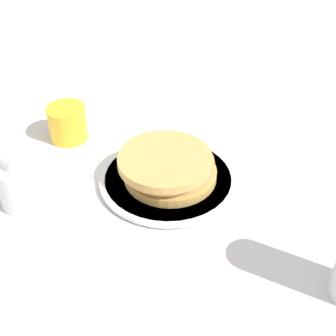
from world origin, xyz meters
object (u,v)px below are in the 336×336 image
object	(u,v)px
cream_jug	(23,181)
pancake_stack	(168,166)
plate	(168,178)
juice_glass	(68,123)

from	to	relation	value
cream_jug	pancake_stack	bearing A→B (deg)	36.72
plate	cream_jug	xyz separation A→B (m)	(-0.21, -0.16, 0.04)
plate	juice_glass	xyz separation A→B (m)	(-0.26, 0.05, 0.03)
plate	pancake_stack	size ratio (longest dim) A/B	1.39
pancake_stack	cream_jug	world-z (taller)	cream_jug
juice_glass	cream_jug	distance (m)	0.21
plate	cream_jug	distance (m)	0.27
plate	cream_jug	size ratio (longest dim) A/B	2.46
plate	cream_jug	bearing A→B (deg)	-143.40
plate	pancake_stack	bearing A→B (deg)	164.73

